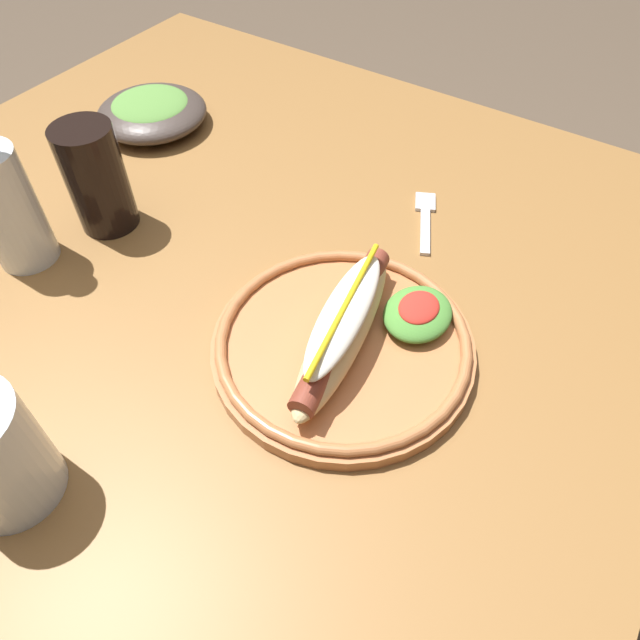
{
  "coord_description": "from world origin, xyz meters",
  "views": [
    {
      "loc": [
        -0.32,
        -0.39,
        1.23
      ],
      "look_at": [
        0.0,
        -0.17,
        0.77
      ],
      "focal_mm": 32.52,
      "sensor_mm": 36.0,
      "label": 1
    }
  ],
  "objects_px": {
    "hot_dog_plate": "(348,336)",
    "fork": "(425,217)",
    "glass_bottle": "(2,201)",
    "side_bowl": "(152,111)",
    "soda_cup": "(96,178)"
  },
  "relations": [
    {
      "from": "hot_dog_plate",
      "to": "side_bowl",
      "type": "bearing_deg",
      "value": 66.6
    },
    {
      "from": "fork",
      "to": "side_bowl",
      "type": "relative_size",
      "value": 0.7
    },
    {
      "from": "glass_bottle",
      "to": "fork",
      "type": "bearing_deg",
      "value": -48.43
    },
    {
      "from": "soda_cup",
      "to": "glass_bottle",
      "type": "relative_size",
      "value": 0.61
    },
    {
      "from": "glass_bottle",
      "to": "side_bowl",
      "type": "distance_m",
      "value": 0.32
    },
    {
      "from": "hot_dog_plate",
      "to": "fork",
      "type": "bearing_deg",
      "value": 6.73
    },
    {
      "from": "fork",
      "to": "glass_bottle",
      "type": "xyz_separation_m",
      "value": [
        -0.33,
        0.37,
        0.08
      ]
    },
    {
      "from": "glass_bottle",
      "to": "side_bowl",
      "type": "height_order",
      "value": "glass_bottle"
    },
    {
      "from": "fork",
      "to": "soda_cup",
      "type": "distance_m",
      "value": 0.41
    },
    {
      "from": "hot_dog_plate",
      "to": "glass_bottle",
      "type": "relative_size",
      "value": 1.24
    },
    {
      "from": "side_bowl",
      "to": "glass_bottle",
      "type": "bearing_deg",
      "value": -164.99
    },
    {
      "from": "hot_dog_plate",
      "to": "glass_bottle",
      "type": "height_order",
      "value": "glass_bottle"
    },
    {
      "from": "hot_dog_plate",
      "to": "fork",
      "type": "relative_size",
      "value": 2.37
    },
    {
      "from": "soda_cup",
      "to": "glass_bottle",
      "type": "distance_m",
      "value": 0.11
    },
    {
      "from": "hot_dog_plate",
      "to": "glass_bottle",
      "type": "xyz_separation_m",
      "value": [
        -0.09,
        0.4,
        0.06
      ]
    }
  ]
}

